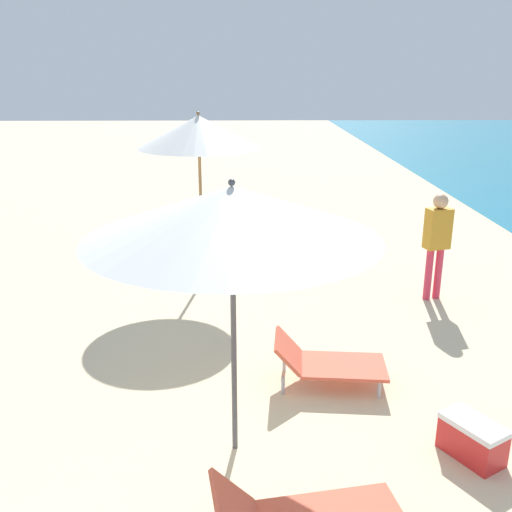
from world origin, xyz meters
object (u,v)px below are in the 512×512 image
umbrella_second (232,213)px  umbrella_farthest (199,132)px  person_walking_near (437,236)px  cooler_box (472,439)px  lounger_second_shoreside (327,362)px  lounger_farthest_shoreside (246,247)px

umbrella_second → umbrella_farthest: umbrella_farthest is taller
umbrella_farthest → person_walking_near: bearing=-13.7°
cooler_box → person_walking_near: bearing=77.8°
umbrella_farthest → person_walking_near: 3.97m
umbrella_second → person_walking_near: bearing=50.6°
lounger_second_shoreside → person_walking_near: bearing=56.9°
lounger_second_shoreside → lounger_farthest_shoreside: bearing=106.8°
person_walking_near → lounger_second_shoreside: bearing=126.5°
lounger_second_shoreside → umbrella_farthest: (-1.62, 3.37, 2.18)m
lounger_second_shoreside → cooler_box: (1.15, -1.30, -0.09)m
umbrella_second → cooler_box: (2.16, -0.17, -2.08)m
lounger_farthest_shoreside → cooler_box: 6.03m
lounger_second_shoreside → cooler_box: size_ratio=1.99×
lounger_second_shoreside → person_walking_near: 3.27m
umbrella_farthest → lounger_farthest_shoreside: bearing=54.1°
umbrella_farthest → lounger_farthest_shoreside: (0.72, 1.00, -2.18)m
lounger_second_shoreside → umbrella_farthest: umbrella_farthest is taller
person_walking_near → cooler_box: bearing=152.7°
umbrella_farthest → person_walking_near: size_ratio=1.68×
person_walking_near → cooler_box: 3.97m
lounger_second_shoreside → umbrella_farthest: 4.33m
lounger_farthest_shoreside → person_walking_near: person_walking_near is taller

